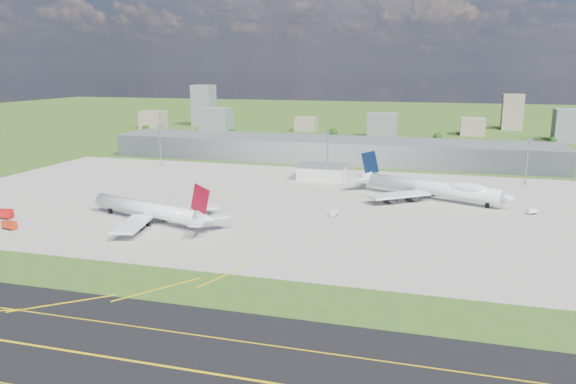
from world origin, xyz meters
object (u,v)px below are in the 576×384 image
(airliner_red_twin, at_px, (151,210))
(van_white_far, at_px, (532,212))
(tug_yellow, at_px, (195,221))
(van_white_near, at_px, (334,213))
(airliner_blue_quad, at_px, (433,188))
(crash_tender, at_px, (9,225))
(fire_truck, at_px, (2,214))

(airliner_red_twin, bearing_deg, van_white_far, -141.08)
(tug_yellow, relative_size, van_white_near, 0.70)
(airliner_red_twin, distance_m, van_white_far, 163.66)
(airliner_blue_quad, height_order, van_white_far, airliner_blue_quad)
(airliner_red_twin, relative_size, van_white_near, 12.45)
(airliner_blue_quad, xyz_separation_m, tug_yellow, (-92.22, -69.99, -4.94))
(crash_tender, height_order, van_white_far, crash_tender)
(airliner_blue_quad, distance_m, van_white_far, 46.14)
(fire_truck, height_order, van_white_near, fire_truck)
(tug_yellow, distance_m, van_white_far, 145.36)
(airliner_red_twin, xyz_separation_m, airliner_blue_quad, (110.14, 74.27, 0.63))
(van_white_near, relative_size, van_white_far, 1.20)
(fire_truck, xyz_separation_m, tug_yellow, (81.92, 15.77, -1.03))
(airliner_red_twin, distance_m, airliner_blue_quad, 132.84)
(airliner_red_twin, height_order, fire_truck, airliner_red_twin)
(airliner_red_twin, xyz_separation_m, tug_yellow, (17.92, 4.27, -4.30))
(airliner_red_twin, xyz_separation_m, van_white_near, (70.57, 30.87, -3.83))
(crash_tender, xyz_separation_m, tug_yellow, (66.88, 28.51, -0.72))
(crash_tender, relative_size, van_white_near, 1.20)
(fire_truck, height_order, van_white_far, fire_truck)
(airliner_blue_quad, distance_m, fire_truck, 194.16)
(fire_truck, height_order, tug_yellow, fire_truck)
(airliner_blue_quad, bearing_deg, van_white_far, 1.34)
(fire_truck, distance_m, van_white_near, 141.09)
(crash_tender, xyz_separation_m, van_white_far, (201.98, 82.14, -0.49))
(crash_tender, relative_size, van_white_far, 1.43)
(airliner_blue_quad, relative_size, tug_yellow, 19.63)
(airliner_red_twin, xyz_separation_m, crash_tender, (-48.96, -24.24, -3.59))
(airliner_red_twin, height_order, van_white_far, airliner_red_twin)
(van_white_far, bearing_deg, airliner_red_twin, 168.31)
(fire_truck, distance_m, tug_yellow, 83.43)
(fire_truck, bearing_deg, van_white_far, 11.55)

